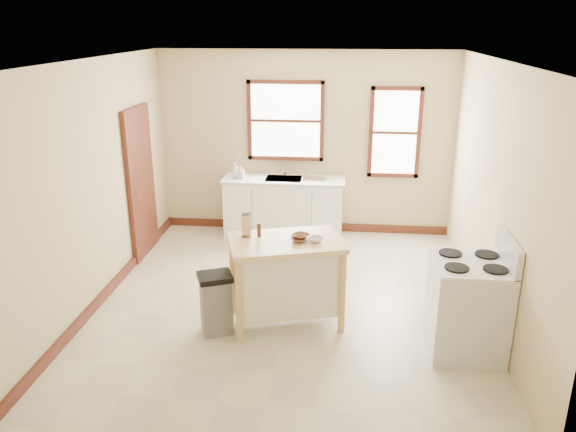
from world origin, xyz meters
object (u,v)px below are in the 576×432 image
object	(u,v)px
trash_bin	(216,303)
kitchen_island	(286,282)
bowl_a	(299,240)
bowl_c	(315,240)
dish_rack	(315,176)
bowl_b	(301,236)
knife_block	(246,227)
soap_bottle_a	(235,170)
soap_bottle_b	(241,172)
gas_stove	(468,294)
pepper_grinder	(259,230)

from	to	relation	value
trash_bin	kitchen_island	bearing A→B (deg)	-0.66
bowl_a	bowl_c	world-z (taller)	bowl_c
dish_rack	bowl_b	bearing A→B (deg)	-85.79
knife_block	trash_bin	distance (m)	0.88
bowl_b	trash_bin	xyz separation A→B (m)	(-0.87, -0.38, -0.66)
soap_bottle_a	soap_bottle_b	world-z (taller)	soap_bottle_a
soap_bottle_a	gas_stove	xyz separation A→B (m)	(2.92, -2.99, -0.42)
soap_bottle_a	bowl_a	distance (m)	2.92
dish_rack	trash_bin	xyz separation A→B (m)	(-0.87, -2.97, -0.63)
soap_bottle_a	kitchen_island	xyz separation A→B (m)	(1.05, -2.64, -0.55)
kitchen_island	trash_bin	bearing A→B (deg)	-174.10
soap_bottle_b	bowl_a	xyz separation A→B (m)	(1.10, -2.65, -0.01)
kitchen_island	dish_rack	bearing A→B (deg)	70.08
bowl_a	bowl_b	bearing A→B (deg)	84.54
pepper_grinder	soap_bottle_b	bearing A→B (deg)	104.62
pepper_grinder	bowl_a	bearing A→B (deg)	-14.24
bowl_b	trash_bin	bearing A→B (deg)	-156.56
trash_bin	bowl_b	bearing A→B (deg)	0.28
dish_rack	kitchen_island	distance (m)	2.72
pepper_grinder	bowl_b	size ratio (longest dim) A/B	0.84
dish_rack	kitchen_island	size ratio (longest dim) A/B	0.31
soap_bottle_a	bowl_a	world-z (taller)	soap_bottle_a
dish_rack	pepper_grinder	bearing A→B (deg)	-95.73
knife_block	kitchen_island	bearing A→B (deg)	-22.39
gas_stove	pepper_grinder	bearing A→B (deg)	168.58
soap_bottle_a	trash_bin	world-z (taller)	soap_bottle_a
gas_stove	trash_bin	bearing A→B (deg)	178.80
trash_bin	gas_stove	size ratio (longest dim) A/B	0.55
gas_stove	knife_block	bearing A→B (deg)	169.11
dish_rack	pepper_grinder	xyz separation A→B (m)	(-0.46, -2.58, 0.09)
soap_bottle_b	knife_block	distance (m)	2.58
knife_block	bowl_c	xyz separation A→B (m)	(0.76, -0.10, -0.08)
bowl_a	bowl_c	size ratio (longest dim) A/B	1.18
soap_bottle_b	bowl_c	bearing A→B (deg)	-54.97
pepper_grinder	bowl_a	world-z (taller)	pepper_grinder
soap_bottle_a	soap_bottle_b	bearing A→B (deg)	13.31
pepper_grinder	trash_bin	distance (m)	0.91
pepper_grinder	bowl_c	bearing A→B (deg)	-8.90
soap_bottle_a	knife_block	bearing A→B (deg)	-53.45
soap_bottle_b	trash_bin	world-z (taller)	soap_bottle_b
soap_bottle_a	dish_rack	world-z (taller)	soap_bottle_a
soap_bottle_a	pepper_grinder	distance (m)	2.66
dish_rack	knife_block	distance (m)	2.65
trash_bin	gas_stove	world-z (taller)	gas_stove
trash_bin	gas_stove	distance (m)	2.60
pepper_grinder	knife_block	bearing A→B (deg)	177.34
soap_bottle_b	bowl_b	world-z (taller)	soap_bottle_b
dish_rack	bowl_c	xyz separation A→B (m)	(0.16, -2.68, 0.04)
kitchen_island	gas_stove	distance (m)	1.91
pepper_grinder	bowl_c	xyz separation A→B (m)	(0.62, -0.10, -0.05)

